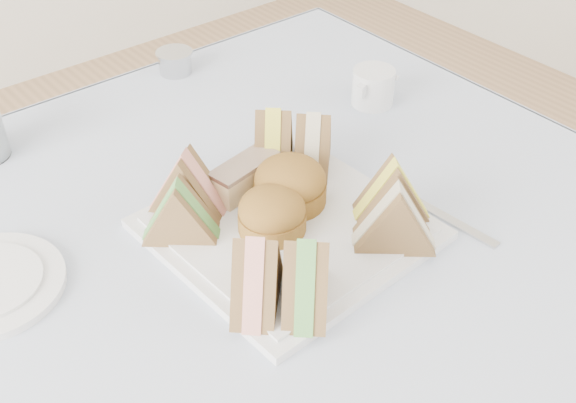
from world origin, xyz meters
TOP-DOWN VIEW (x-y plane):
  - tablecloth at (0.00, 0.00)m, footprint 1.02×1.02m
  - serving_plate at (0.03, 0.01)m, footprint 0.31×0.31m
  - sandwich_fl_a at (-0.08, -0.06)m, footprint 0.10×0.11m
  - sandwich_fl_b at (-0.04, -0.10)m, footprint 0.10×0.11m
  - sandwich_fr_a at (0.14, -0.05)m, footprint 0.10×0.09m
  - sandwich_fr_b at (0.10, -0.09)m, footprint 0.11×0.10m
  - sandwich_bl_a at (-0.08, 0.08)m, footprint 0.10×0.09m
  - sandwich_bl_b at (-0.05, 0.12)m, footprint 0.10×0.11m
  - sandwich_br_a at (0.13, 0.09)m, footprint 0.10×0.10m
  - sandwich_br_b at (0.09, 0.13)m, footprint 0.10×0.11m
  - scone_left at (0.01, 0.02)m, footprint 0.09×0.09m
  - scone_right at (0.06, 0.05)m, footprint 0.12×0.12m
  - pastry_slice at (0.03, 0.10)m, footprint 0.10×0.06m
  - tea_strainer at (0.14, 0.46)m, footprint 0.07×0.07m
  - knife at (0.20, -0.08)m, footprint 0.03×0.17m
  - fork at (0.17, 0.03)m, footprint 0.04×0.18m
  - creamer_jug at (0.33, 0.18)m, footprint 0.08×0.08m

SIDE VIEW (x-z plane):
  - tablecloth at x=0.00m, z-range 0.74..0.75m
  - knife at x=0.20m, z-range 0.75..0.75m
  - fork at x=0.17m, z-range 0.75..0.75m
  - serving_plate at x=0.03m, z-range 0.75..0.76m
  - tea_strainer at x=0.14m, z-range 0.75..0.78m
  - creamer_jug at x=0.33m, z-range 0.75..0.80m
  - pastry_slice at x=0.03m, z-range 0.76..0.80m
  - scone_left at x=0.01m, z-range 0.76..0.81m
  - scone_right at x=0.06m, z-range 0.76..0.82m
  - sandwich_bl_a at x=-0.08m, z-range 0.76..0.84m
  - sandwich_fr_a at x=0.14m, z-range 0.76..0.84m
  - sandwich_br_a at x=0.13m, z-range 0.76..0.84m
  - sandwich_bl_b at x=-0.05m, z-range 0.76..0.85m
  - sandwich_fr_b at x=0.10m, z-range 0.76..0.85m
  - sandwich_fl_b at x=-0.04m, z-range 0.76..0.85m
  - sandwich_fl_a at x=-0.08m, z-range 0.76..0.85m
  - sandwich_br_b at x=0.09m, z-range 0.76..0.85m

